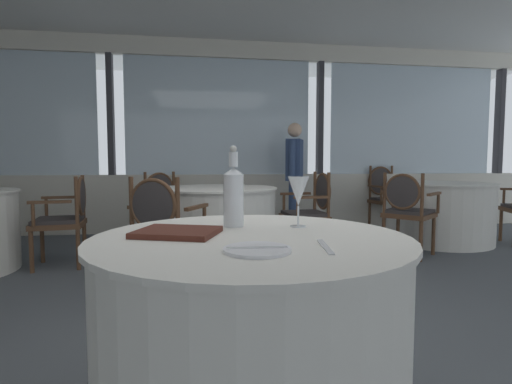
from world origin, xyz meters
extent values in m
plane|color=#4C5156|center=(0.00, 0.00, 0.00)|extent=(12.90, 12.90, 0.00)
cube|color=silver|center=(0.00, 3.56, 0.42)|extent=(9.92, 0.12, 0.85)
cube|color=silver|center=(0.00, 3.56, 2.69)|extent=(9.92, 0.12, 0.25)
cube|color=silver|center=(0.00, 3.58, 1.71)|extent=(2.74, 0.02, 1.72)
cube|color=#333338|center=(-1.55, 3.56, 1.71)|extent=(0.08, 0.14, 1.72)
cube|color=silver|center=(3.11, 3.58, 1.71)|extent=(2.74, 0.02, 1.72)
cube|color=#333338|center=(1.55, 3.56, 1.71)|extent=(0.08, 0.14, 1.72)
cube|color=#333338|center=(4.66, 3.56, 1.71)|extent=(0.08, 0.14, 1.72)
cylinder|color=silver|center=(-0.15, -0.97, 0.76)|extent=(1.12, 1.12, 0.02)
cylinder|color=silver|center=(-0.15, -0.97, 0.37)|extent=(1.08, 1.08, 0.75)
cylinder|color=white|center=(-0.17, -1.21, 0.77)|extent=(0.20, 0.20, 0.01)
cube|color=silver|center=(-0.17, -1.21, 0.78)|extent=(0.18, 0.03, 0.00)
cube|color=silver|center=(0.05, -1.19, 0.77)|extent=(0.05, 0.20, 0.00)
cylinder|color=white|center=(-0.19, -0.75, 0.87)|extent=(0.08, 0.08, 0.21)
cone|color=white|center=(-0.19, -0.75, 0.99)|extent=(0.08, 0.08, 0.03)
cylinder|color=white|center=(-0.19, -0.75, 1.04)|extent=(0.04, 0.04, 0.06)
sphere|color=silver|center=(-0.19, -0.75, 1.08)|extent=(0.03, 0.03, 0.03)
cylinder|color=white|center=(0.06, -0.81, 0.77)|extent=(0.06, 0.06, 0.00)
cylinder|color=white|center=(0.06, -0.81, 0.81)|extent=(0.01, 0.01, 0.08)
cone|color=white|center=(0.06, -0.81, 0.91)|extent=(0.09, 0.09, 0.12)
cube|color=#512319|center=(-0.41, -0.91, 0.78)|extent=(0.33, 0.30, 0.02)
cylinder|color=silver|center=(-0.15, 1.78, 0.76)|extent=(1.29, 1.29, 0.02)
cylinder|color=silver|center=(-0.15, 1.78, 0.37)|extent=(1.25, 1.25, 0.75)
cube|color=brown|center=(-0.58, 0.89, 0.43)|extent=(0.61, 0.61, 0.05)
cube|color=#383333|center=(-0.58, 0.89, 0.47)|extent=(0.57, 0.57, 0.04)
cylinder|color=brown|center=(-0.67, 1.16, 0.20)|extent=(0.04, 0.04, 0.40)
cylinder|color=brown|center=(-0.31, 0.98, 0.20)|extent=(0.04, 0.04, 0.40)
cylinder|color=brown|center=(-0.84, 0.80, 0.20)|extent=(0.04, 0.04, 0.40)
cylinder|color=brown|center=(-0.48, 0.62, 0.20)|extent=(0.04, 0.04, 0.40)
cylinder|color=brown|center=(-0.84, 0.80, 0.68)|extent=(0.04, 0.04, 0.47)
cylinder|color=brown|center=(-0.48, 0.62, 0.68)|extent=(0.04, 0.04, 0.47)
ellipsoid|color=#383333|center=(-0.67, 0.70, 0.71)|extent=(0.37, 0.22, 0.39)
torus|color=brown|center=(-0.67, 0.70, 0.71)|extent=(0.38, 0.21, 0.40)
cube|color=brown|center=(-0.79, 1.02, 0.67)|extent=(0.19, 0.35, 0.03)
cylinder|color=brown|center=(-0.73, 1.15, 0.56)|extent=(0.03, 0.03, 0.22)
cube|color=brown|center=(-0.34, 0.80, 0.67)|extent=(0.19, 0.35, 0.03)
cylinder|color=brown|center=(-0.28, 0.93, 0.56)|extent=(0.03, 0.03, 0.22)
cube|color=brown|center=(0.83, 1.85, 0.42)|extent=(0.49, 0.49, 0.05)
cube|color=#383333|center=(0.83, 1.85, 0.46)|extent=(0.45, 0.45, 0.04)
cylinder|color=brown|center=(0.65, 1.63, 0.20)|extent=(0.04, 0.04, 0.39)
cylinder|color=brown|center=(0.62, 2.03, 0.20)|extent=(0.04, 0.04, 0.39)
cylinder|color=brown|center=(1.05, 1.66, 0.20)|extent=(0.04, 0.04, 0.39)
cylinder|color=brown|center=(1.02, 2.06, 0.20)|extent=(0.04, 0.04, 0.39)
cylinder|color=brown|center=(1.05, 1.66, 0.68)|extent=(0.04, 0.04, 0.48)
cylinder|color=brown|center=(1.02, 2.06, 0.68)|extent=(0.04, 0.04, 0.48)
ellipsoid|color=#383333|center=(1.05, 1.86, 0.71)|extent=(0.08, 0.39, 0.40)
torus|color=brown|center=(1.05, 1.86, 0.71)|extent=(0.06, 0.41, 0.41)
cube|color=brown|center=(0.83, 1.60, 0.66)|extent=(0.37, 0.06, 0.03)
cylinder|color=brown|center=(0.69, 1.59, 0.55)|extent=(0.03, 0.03, 0.22)
cube|color=brown|center=(0.80, 2.09, 0.66)|extent=(0.37, 0.06, 0.03)
cylinder|color=brown|center=(0.66, 2.08, 0.55)|extent=(0.03, 0.03, 0.22)
cube|color=brown|center=(-0.70, 2.59, 0.42)|extent=(0.64, 0.64, 0.05)
cube|color=#383333|center=(-0.70, 2.59, 0.46)|extent=(0.59, 0.59, 0.04)
cylinder|color=brown|center=(-0.42, 2.54, 0.20)|extent=(0.04, 0.04, 0.39)
cylinder|color=brown|center=(-0.75, 2.31, 0.20)|extent=(0.04, 0.04, 0.39)
cylinder|color=brown|center=(-0.64, 2.87, 0.20)|extent=(0.04, 0.04, 0.39)
cylinder|color=brown|center=(-0.98, 2.64, 0.20)|extent=(0.04, 0.04, 0.39)
cylinder|color=brown|center=(-0.64, 2.87, 0.68)|extent=(0.04, 0.04, 0.47)
cylinder|color=brown|center=(-0.98, 2.64, 0.68)|extent=(0.04, 0.04, 0.47)
ellipsoid|color=#383333|center=(-0.82, 2.77, 0.70)|extent=(0.35, 0.26, 0.39)
torus|color=brown|center=(-0.82, 2.77, 0.70)|extent=(0.35, 0.25, 0.40)
cube|color=brown|center=(-0.48, 2.71, 0.66)|extent=(0.24, 0.33, 0.03)
cylinder|color=brown|center=(-0.40, 2.60, 0.55)|extent=(0.03, 0.03, 0.22)
cube|color=brown|center=(-0.89, 2.43, 0.66)|extent=(0.24, 0.33, 0.03)
cylinder|color=brown|center=(-0.81, 2.32, 0.55)|extent=(0.03, 0.03, 0.22)
cylinder|color=silver|center=(2.75, 2.29, 0.76)|extent=(1.35, 1.35, 0.02)
cylinder|color=silver|center=(2.75, 2.29, 0.37)|extent=(1.31, 1.31, 0.75)
cube|color=brown|center=(1.97, 1.64, 0.45)|extent=(0.65, 0.65, 0.05)
cube|color=#383333|center=(1.97, 1.64, 0.49)|extent=(0.60, 0.60, 0.04)
cylinder|color=brown|center=(2.00, 1.92, 0.21)|extent=(0.04, 0.04, 0.43)
cylinder|color=brown|center=(2.25, 1.62, 0.21)|extent=(0.04, 0.04, 0.43)
cylinder|color=brown|center=(1.69, 1.67, 0.21)|extent=(0.04, 0.04, 0.43)
cylinder|color=brown|center=(1.94, 1.36, 0.21)|extent=(0.04, 0.04, 0.43)
cylinder|color=brown|center=(1.69, 1.67, 0.70)|extent=(0.04, 0.04, 0.44)
cylinder|color=brown|center=(1.94, 1.36, 0.70)|extent=(0.04, 0.04, 0.44)
ellipsoid|color=#383333|center=(1.81, 1.51, 0.72)|extent=(0.29, 0.33, 0.37)
torus|color=brown|center=(1.81, 1.51, 0.72)|extent=(0.27, 0.32, 0.39)
cube|color=brown|center=(1.83, 1.85, 0.70)|extent=(0.31, 0.26, 0.03)
cylinder|color=brown|center=(1.94, 1.94, 0.59)|extent=(0.03, 0.03, 0.22)
cube|color=brown|center=(2.15, 1.46, 0.70)|extent=(0.31, 0.26, 0.03)
cylinder|color=brown|center=(2.25, 1.55, 0.59)|extent=(0.03, 0.03, 0.22)
cylinder|color=brown|center=(3.59, 2.19, 0.21)|extent=(0.04, 0.04, 0.41)
cylinder|color=brown|center=(3.64, 2.23, 0.57)|extent=(0.03, 0.03, 0.22)
cube|color=brown|center=(2.58, 3.29, 0.42)|extent=(0.53, 0.53, 0.05)
cube|color=#383333|center=(2.58, 3.29, 0.46)|extent=(0.49, 0.49, 0.04)
cylinder|color=brown|center=(2.82, 3.13, 0.20)|extent=(0.04, 0.04, 0.40)
cylinder|color=brown|center=(2.42, 3.06, 0.20)|extent=(0.04, 0.04, 0.40)
cylinder|color=brown|center=(2.75, 3.52, 0.20)|extent=(0.04, 0.04, 0.40)
cylinder|color=brown|center=(2.35, 3.46, 0.20)|extent=(0.04, 0.04, 0.40)
cylinder|color=brown|center=(2.75, 3.52, 0.71)|extent=(0.04, 0.04, 0.53)
cylinder|color=brown|center=(2.35, 3.46, 0.71)|extent=(0.04, 0.04, 0.53)
ellipsoid|color=#383333|center=(2.55, 3.50, 0.74)|extent=(0.39, 0.11, 0.45)
torus|color=brown|center=(2.55, 3.50, 0.74)|extent=(0.46, 0.11, 0.46)
cube|color=brown|center=(2.83, 3.31, 0.67)|extent=(0.10, 0.37, 0.03)
cylinder|color=brown|center=(2.86, 3.18, 0.56)|extent=(0.03, 0.03, 0.22)
cube|color=brown|center=(2.34, 3.23, 0.67)|extent=(0.10, 0.37, 0.03)
cylinder|color=brown|center=(2.37, 3.09, 0.56)|extent=(0.03, 0.03, 0.22)
cube|color=brown|center=(-1.69, 1.74, 0.42)|extent=(0.51, 0.51, 0.05)
cube|color=#383333|center=(-1.69, 1.74, 0.46)|extent=(0.47, 0.47, 0.04)
cylinder|color=brown|center=(-1.87, 1.51, 0.20)|extent=(0.04, 0.04, 0.39)
cylinder|color=brown|center=(-1.92, 1.91, 0.20)|extent=(0.04, 0.04, 0.39)
cylinder|color=brown|center=(-1.47, 1.56, 0.20)|extent=(0.04, 0.04, 0.39)
cylinder|color=brown|center=(-1.52, 1.96, 0.20)|extent=(0.04, 0.04, 0.39)
cylinder|color=brown|center=(-1.47, 1.56, 0.67)|extent=(0.04, 0.04, 0.45)
cylinder|color=brown|center=(-1.52, 1.96, 0.67)|extent=(0.04, 0.04, 0.45)
ellipsoid|color=#383333|center=(-1.48, 1.76, 0.69)|extent=(0.10, 0.39, 0.38)
torus|color=brown|center=(-1.48, 1.76, 0.69)|extent=(0.08, 0.39, 0.39)
cube|color=brown|center=(-1.68, 1.48, 0.66)|extent=(0.37, 0.08, 0.03)
cylinder|color=brown|center=(-1.82, 1.47, 0.55)|extent=(0.03, 0.03, 0.22)
cube|color=brown|center=(-1.75, 1.98, 0.66)|extent=(0.37, 0.08, 0.03)
cylinder|color=brown|center=(-1.89, 1.96, 0.55)|extent=(0.03, 0.03, 0.22)
cylinder|color=#334770|center=(1.06, 3.13, 0.39)|extent=(0.13, 0.13, 0.77)
cylinder|color=#334770|center=(0.99, 2.96, 0.39)|extent=(0.13, 0.13, 0.77)
cube|color=#334770|center=(1.02, 3.05, 1.06)|extent=(0.32, 0.41, 0.58)
sphere|color=beige|center=(1.02, 3.05, 1.48)|extent=(0.20, 0.20, 0.20)
cylinder|color=#334770|center=(1.11, 3.25, 1.09)|extent=(0.09, 0.09, 0.49)
cylinder|color=#334770|center=(0.94, 2.84, 1.09)|extent=(0.09, 0.09, 0.49)
camera|label=1|loc=(-0.34, -2.31, 1.02)|focal=27.28mm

